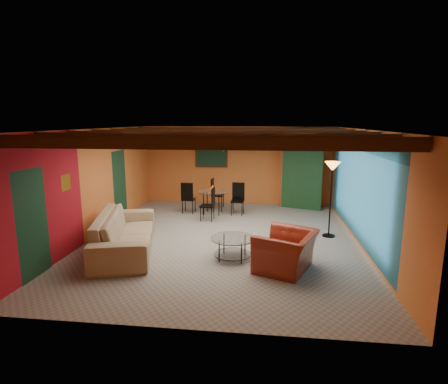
# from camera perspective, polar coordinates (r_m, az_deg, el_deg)

# --- Properties ---
(room) EXTENTS (6.52, 8.01, 2.71)m
(room) POSITION_cam_1_polar(r_m,az_deg,el_deg) (8.68, -0.07, 7.74)
(room) COLOR gray
(room) RESTS_ON ground
(sofa) EXTENTS (1.89, 3.15, 0.86)m
(sofa) POSITION_cam_1_polar(r_m,az_deg,el_deg) (8.43, -15.43, -6.16)
(sofa) COLOR #917C5D
(sofa) RESTS_ON ground
(armchair) EXTENTS (1.40, 1.48, 0.77)m
(armchair) POSITION_cam_1_polar(r_m,az_deg,el_deg) (7.24, 9.83, -9.22)
(armchair) COLOR maroon
(armchair) RESTS_ON ground
(coffee_table) EXTENTS (1.02, 1.02, 0.48)m
(coffee_table) POSITION_cam_1_polar(r_m,az_deg,el_deg) (7.71, 1.35, -8.89)
(coffee_table) COLOR silver
(coffee_table) RESTS_ON ground
(dining_table) EXTENTS (2.05, 2.05, 1.01)m
(dining_table) POSITION_cam_1_polar(r_m,az_deg,el_deg) (11.27, -1.79, -0.98)
(dining_table) COLOR white
(dining_table) RESTS_ON ground
(armoire) EXTENTS (1.40, 0.98, 2.24)m
(armoire) POSITION_cam_1_polar(r_m,az_deg,el_deg) (12.38, 12.15, 2.77)
(armoire) COLOR brown
(armoire) RESTS_ON ground
(floor_lamp) EXTENTS (0.46, 0.46, 1.92)m
(floor_lamp) POSITION_cam_1_polar(r_m,az_deg,el_deg) (9.35, 16.58, -1.16)
(floor_lamp) COLOR black
(floor_lamp) RESTS_ON ground
(ceiling_fan) EXTENTS (1.50, 1.50, 0.44)m
(ceiling_fan) POSITION_cam_1_polar(r_m,az_deg,el_deg) (8.57, -0.16, 7.69)
(ceiling_fan) COLOR #472614
(ceiling_fan) RESTS_ON ceiling
(painting) EXTENTS (1.05, 0.03, 0.65)m
(painting) POSITION_cam_1_polar(r_m,az_deg,el_deg) (12.67, -2.03, 5.63)
(painting) COLOR black
(painting) RESTS_ON wall_back
(potted_plant) EXTENTS (0.52, 0.49, 0.47)m
(potted_plant) POSITION_cam_1_polar(r_m,az_deg,el_deg) (12.26, 12.41, 9.03)
(potted_plant) COLOR #26661E
(potted_plant) RESTS_ON armoire
(vase) EXTENTS (0.23, 0.23, 0.19)m
(vase) POSITION_cam_1_polar(r_m,az_deg,el_deg) (11.16, -1.81, 2.03)
(vase) COLOR orange
(vase) RESTS_ON dining_table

